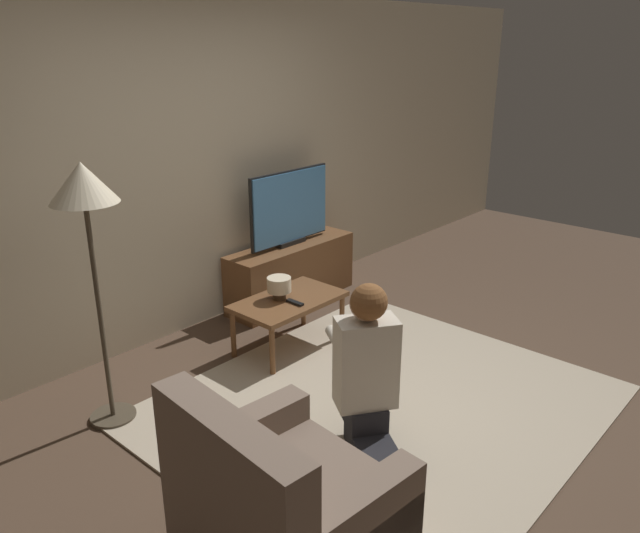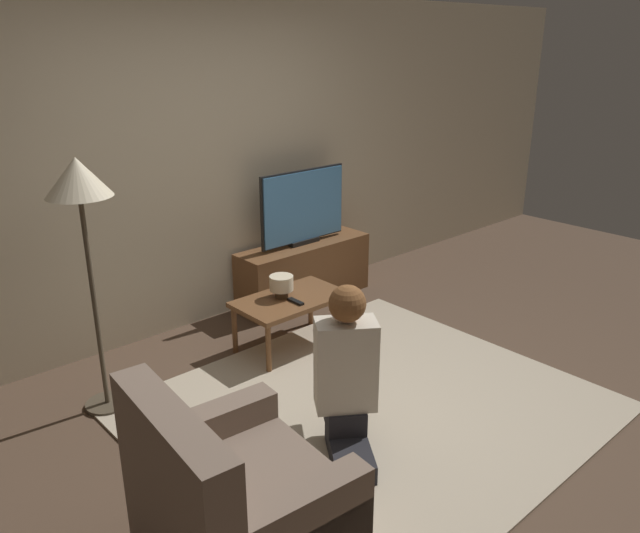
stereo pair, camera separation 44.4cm
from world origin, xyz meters
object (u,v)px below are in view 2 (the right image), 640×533
Objects in this scene: person_kneeling at (346,368)px; table_lamp at (281,284)px; coffee_table at (291,303)px; floor_lamp at (80,198)px; armchair at (236,509)px; tv at (303,207)px.

table_lamp is (0.53, 1.23, -0.00)m from person_kneeling.
coffee_table is 1.32m from person_kneeling.
coffee_table is 0.52× the size of floor_lamp.
tv is at bearing -41.08° from armchair.
floor_lamp is at bearing -166.77° from tv.
armchair is (-2.22, -2.13, -0.57)m from tv.
person_kneeling is (-1.26, -1.83, -0.35)m from tv.
tv is 5.04× the size of table_lamp.
floor_lamp is 1.63× the size of person_kneeling.
coffee_table is 4.66× the size of table_lamp.
coffee_table is at bearing -40.91° from armchair.
armchair is at bearing -94.09° from floor_lamp.
tv reaches higher than coffee_table.
floor_lamp is at bearing 175.77° from table_lamp.
tv is at bearing 43.38° from coffee_table.
floor_lamp reaches higher than armchair.
tv is at bearing 39.20° from table_lamp.
table_lamp reaches higher than coffee_table.
armchair reaches higher than coffee_table.
floor_lamp is 1.96m from armchair.
floor_lamp is 1.80m from person_kneeling.
floor_lamp is (-1.42, 0.15, 1.02)m from coffee_table.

